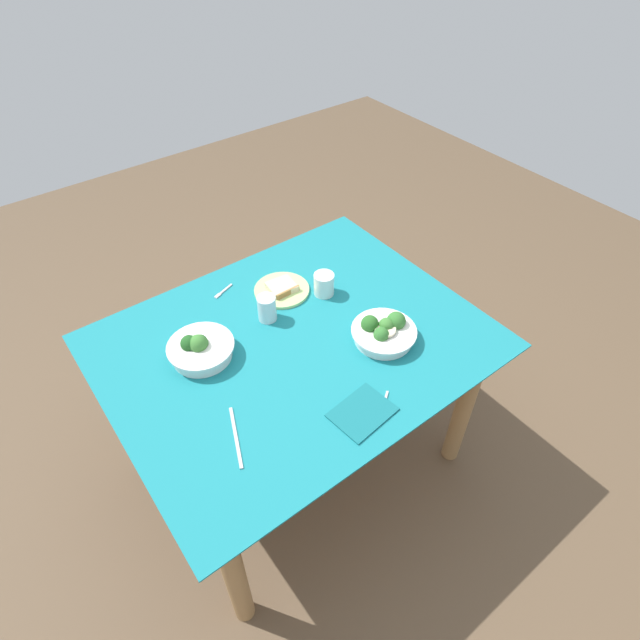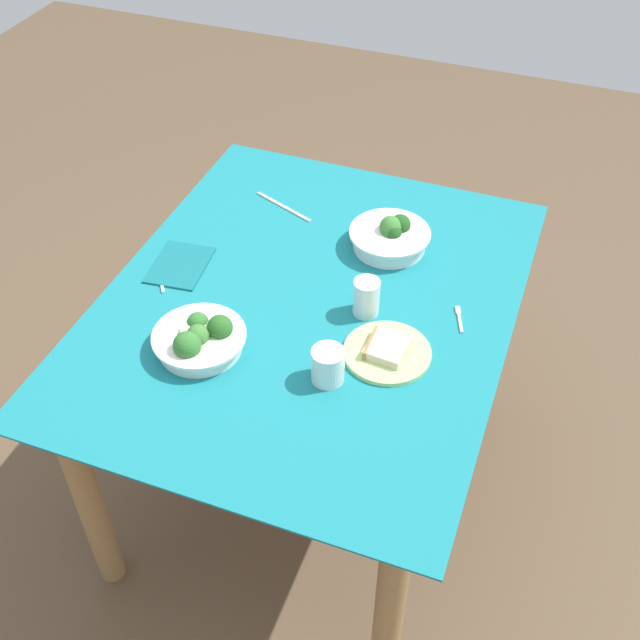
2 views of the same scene
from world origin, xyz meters
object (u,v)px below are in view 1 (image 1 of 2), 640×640
Objects in this scene: broccoli_bowl_near at (384,332)px; water_glass_center at (267,308)px; bread_side_plate at (282,289)px; fork_by_near_bowl at (223,292)px; fork_by_far_bowl at (384,405)px; water_glass_side at (324,284)px; table_knife_left at (236,437)px; broccoli_bowl_far at (200,349)px; napkin_folded_upper at (362,412)px.

water_glass_center reaches higher than broccoli_bowl_near.
bread_side_plate is 0.16m from water_glass_center.
bread_side_plate is at bearing 124.09° from fork_by_near_bowl.
fork_by_far_bowl is (-0.05, -0.64, -0.01)m from bread_side_plate.
water_glass_side reaches higher than fork_by_far_bowl.
fork_by_far_bowl and table_knife_left have the same top height.
broccoli_bowl_far reaches higher than table_knife_left.
water_glass_center reaches higher than fork_by_near_bowl.
broccoli_bowl_far is at bearing 118.81° from napkin_folded_upper.
broccoli_bowl_near is 0.45m from bread_side_plate.
table_knife_left is 0.38m from napkin_folded_upper.
fork_by_near_bowl is (-0.32, 0.56, -0.03)m from broccoli_bowl_near.
broccoli_bowl_far is 0.28m from water_glass_center.
broccoli_bowl_far is at bearing -92.15° from fork_by_far_bowl.
broccoli_bowl_near is at bearing -167.61° from fork_by_far_bowl.
fork_by_far_bowl is (-0.19, -0.22, -0.03)m from broccoli_bowl_near.
bread_side_plate is at bearing 15.78° from broccoli_bowl_far.
fork_by_far_bowl is 0.07m from napkin_folded_upper.
water_glass_center is 0.53m from napkin_folded_upper.
broccoli_bowl_far is 2.27× the size of water_glass_center.
water_glass_side is at bearing -2.63° from water_glass_center.
broccoli_bowl_far reaches higher than bread_side_plate.
broccoli_bowl_far reaches higher than fork_by_far_bowl.
fork_by_near_bowl is at bearing 48.42° from broccoli_bowl_far.
water_glass_side is 1.02× the size of fork_by_far_bowl.
fork_by_near_bowl is (-0.31, 0.24, -0.04)m from water_glass_side.
broccoli_bowl_near reaches higher than bread_side_plate.
broccoli_bowl_near is 1.23× the size of napkin_folded_upper.
fork_by_near_bowl is (0.22, 0.25, -0.03)m from broccoli_bowl_far.
fork_by_far_bowl is 0.92× the size of fork_by_near_bowl.
water_glass_center reaches higher than broccoli_bowl_far.
bread_side_plate reaches higher than fork_by_near_bowl.
bread_side_plate is 2.45× the size of fork_by_far_bowl.
broccoli_bowl_far is 1.21× the size of napkin_folded_upper.
fork_by_far_bowl is 0.46m from table_knife_left.
fork_by_far_bowl is (0.35, -0.52, -0.03)m from broccoli_bowl_far.
bread_side_plate is at bearing 108.16° from broccoli_bowl_near.
table_knife_left is 1.17× the size of napkin_folded_upper.
napkin_folded_upper is at bearing -50.50° from fork_by_far_bowl.
napkin_folded_upper is at bearing 74.57° from fork_by_near_bowl.
water_glass_center is 0.46× the size of table_knife_left.
table_knife_left is at bearing -101.83° from broccoli_bowl_far.
water_glass_side is at bearing 64.26° from napkin_folded_upper.
bread_side_plate is 0.63m from napkin_folded_upper.
broccoli_bowl_far is 0.62m from broccoli_bowl_near.
bread_side_plate is at bearing -130.67° from fork_by_far_bowl.
water_glass_side reaches higher than bread_side_plate.
broccoli_bowl_near is at bearing -29.66° from broccoli_bowl_far.
water_glass_center is at bearing 128.73° from broccoli_bowl_near.
broccoli_bowl_near is at bearing 36.69° from napkin_folded_upper.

